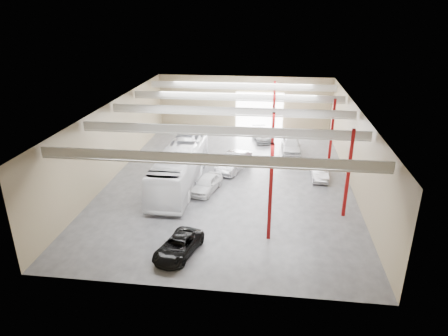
% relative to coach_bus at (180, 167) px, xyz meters
% --- Properties ---
extents(depot_shell, '(22.12, 32.12, 7.06)m').
position_rel_coach_bus_xyz_m(depot_shell, '(4.41, 2.52, 3.19)').
color(depot_shell, '#424247').
rests_on(depot_shell, ground).
extents(coach_bus, '(3.02, 12.85, 3.58)m').
position_rel_coach_bus_xyz_m(coach_bus, '(0.00, 0.00, 0.00)').
color(coach_bus, white).
rests_on(coach_bus, ground).
extents(black_sedan, '(3.06, 4.75, 1.22)m').
position_rel_coach_bus_xyz_m(black_sedan, '(2.27, -10.65, -1.18)').
color(black_sedan, black).
rests_on(black_sedan, ground).
extents(car_row_a, '(2.70, 4.55, 1.45)m').
position_rel_coach_bus_xyz_m(car_row_a, '(2.52, -0.96, -1.06)').
color(car_row_a, white).
rests_on(car_row_a, ground).
extents(car_row_b, '(3.41, 5.53, 1.72)m').
position_rel_coach_bus_xyz_m(car_row_b, '(4.40, 4.24, -0.93)').
color(car_row_b, '#AFAFB4').
rests_on(car_row_b, ground).
extents(car_row_c, '(2.86, 4.94, 1.35)m').
position_rel_coach_bus_xyz_m(car_row_c, '(6.77, 14.04, -1.12)').
color(car_row_c, gray).
rests_on(car_row_c, ground).
extents(car_right_near, '(1.46, 4.18, 1.38)m').
position_rel_coach_bus_xyz_m(car_right_near, '(12.57, 3.31, -1.10)').
color(car_right_near, '#A0A0A5').
rests_on(car_right_near, ground).
extents(car_right_far, '(2.15, 5.04, 1.70)m').
position_rel_coach_bus_xyz_m(car_right_far, '(10.17, 10.11, -0.94)').
color(car_right_far, silver).
rests_on(car_right_far, ground).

